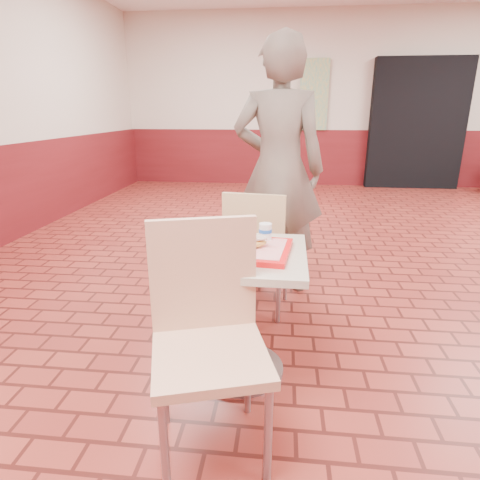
# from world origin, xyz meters

# --- Properties ---
(room_shell) EXTENTS (8.01, 10.01, 3.01)m
(room_shell) POSITION_xyz_m (0.00, 0.00, 1.50)
(room_shell) COLOR maroon
(room_shell) RESTS_ON ground
(wainscot_band) EXTENTS (8.00, 10.00, 1.00)m
(wainscot_band) POSITION_xyz_m (0.00, 0.00, 0.50)
(wainscot_band) COLOR #561013
(wainscot_band) RESTS_ON ground
(corridor_doorway) EXTENTS (1.60, 0.22, 2.20)m
(corridor_doorway) POSITION_xyz_m (1.20, 4.88, 1.10)
(corridor_doorway) COLOR black
(corridor_doorway) RESTS_ON ground
(promo_poster) EXTENTS (0.50, 0.03, 1.20)m
(promo_poster) POSITION_xyz_m (-0.60, 4.94, 1.60)
(promo_poster) COLOR gray
(promo_poster) RESTS_ON wainscot_band
(main_table) EXTENTS (0.65, 0.65, 0.68)m
(main_table) POSITION_xyz_m (-1.29, -0.84, 0.46)
(main_table) COLOR #B5AA92
(main_table) RESTS_ON ground
(chair_main_front) EXTENTS (0.54, 0.54, 0.94)m
(chair_main_front) POSITION_xyz_m (-1.37, -1.31, 0.53)
(chair_main_front) COLOR tan
(chair_main_front) RESTS_ON ground
(chair_main_back) EXTENTS (0.45, 0.45, 0.86)m
(chair_main_back) POSITION_xyz_m (-1.25, -0.18, 0.48)
(chair_main_back) COLOR tan
(chair_main_back) RESTS_ON ground
(customer) EXTENTS (0.71, 0.49, 1.85)m
(customer) POSITION_xyz_m (-1.13, 0.30, 0.93)
(customer) COLOR #665A4F
(customer) RESTS_ON ground
(serving_tray) EXTENTS (0.48, 0.37, 0.03)m
(serving_tray) POSITION_xyz_m (-1.29, -0.84, 0.70)
(serving_tray) COLOR red
(serving_tray) RESTS_ON main_table
(ring_donut) EXTENTS (0.10, 0.10, 0.03)m
(ring_donut) POSITION_xyz_m (-1.41, -0.79, 0.73)
(ring_donut) COLOR #E4C053
(ring_donut) RESTS_ON serving_tray
(long_john_donut) EXTENTS (0.17, 0.13, 0.05)m
(long_john_donut) POSITION_xyz_m (-1.24, -0.86, 0.74)
(long_john_donut) COLOR gold
(long_john_donut) RESTS_ON serving_tray
(paper_cup) EXTENTS (0.07, 0.07, 0.08)m
(paper_cup) POSITION_xyz_m (-1.17, -0.72, 0.75)
(paper_cup) COLOR silver
(paper_cup) RESTS_ON serving_tray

